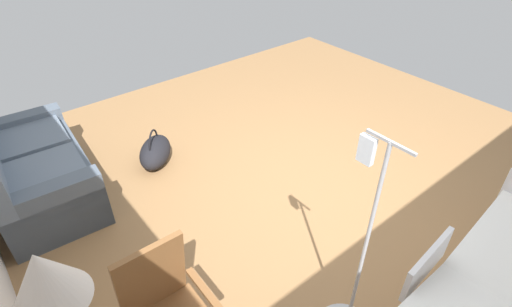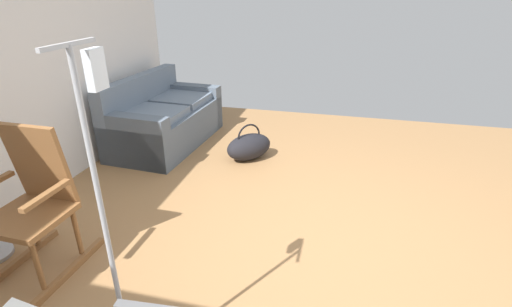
# 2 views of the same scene
# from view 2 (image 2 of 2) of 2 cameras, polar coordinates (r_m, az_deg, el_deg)

# --- Properties ---
(ground_plane) EXTENTS (6.75, 6.75, 0.00)m
(ground_plane) POSITION_cam_2_polar(r_m,az_deg,el_deg) (3.00, 10.64, -14.64)
(ground_plane) COLOR #9E7247
(couch) EXTENTS (1.65, 0.95, 0.85)m
(couch) POSITION_cam_2_polar(r_m,az_deg,el_deg) (4.88, -13.82, 4.95)
(couch) COLOR slate
(couch) RESTS_ON ground
(rocking_chair) EXTENTS (0.77, 0.51, 1.05)m
(rocking_chair) POSITION_cam_2_polar(r_m,az_deg,el_deg) (2.97, -30.75, -6.71)
(rocking_chair) COLOR brown
(rocking_chair) RESTS_ON ground
(duffel_bag) EXTENTS (0.63, 0.62, 0.43)m
(duffel_bag) POSITION_cam_2_polar(r_m,az_deg,el_deg) (4.34, -1.08, 1.08)
(duffel_bag) COLOR black
(duffel_bag) RESTS_ON ground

